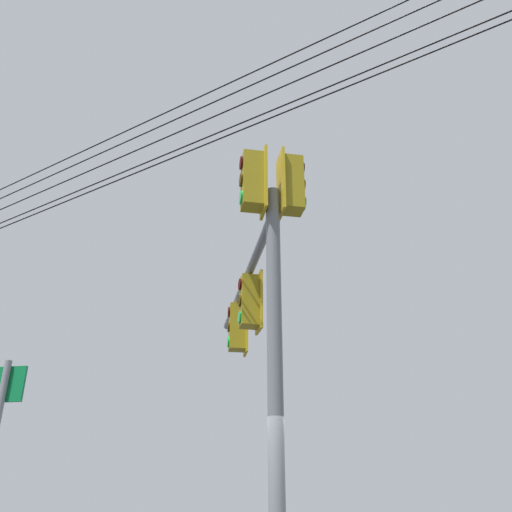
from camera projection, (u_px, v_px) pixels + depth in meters
name	position (u px, v px, depth m)	size (l,w,h in m)	color
signal_mast_assembly	(259.00, 293.00, 8.65)	(5.21, 0.97, 6.37)	slate
overhead_wire_span	(209.00, 119.00, 9.64)	(17.37, 21.50, 1.62)	black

